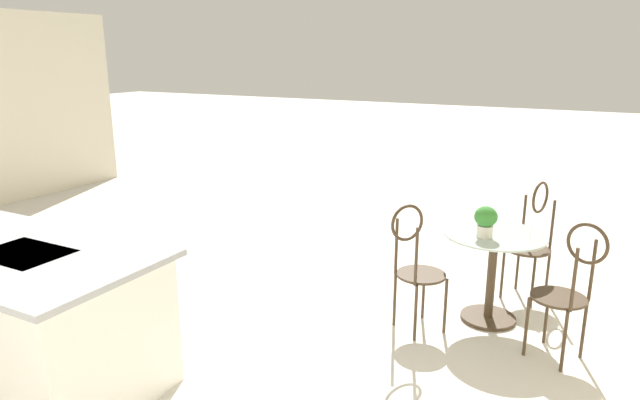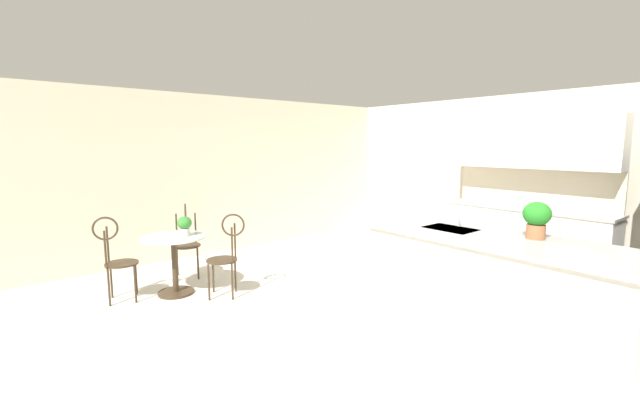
# 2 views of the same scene
# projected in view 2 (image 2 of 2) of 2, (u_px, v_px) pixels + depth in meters

# --- Properties ---
(ground_plane) EXTENTS (40.00, 40.00, 0.00)m
(ground_plane) POSITION_uv_depth(u_px,v_px,m) (420.00, 333.00, 4.10)
(ground_plane) COLOR beige
(wall_back) EXTENTS (9.00, 0.12, 2.70)m
(wall_back) POSITION_uv_depth(u_px,v_px,m) (570.00, 179.00, 6.24)
(wall_back) COLOR beige
(wall_back) RESTS_ON ground
(wall_left_window) EXTENTS (0.12, 7.80, 2.70)m
(wall_left_window) POSITION_uv_depth(u_px,v_px,m) (222.00, 175.00, 7.16)
(wall_left_window) COLOR beige
(wall_left_window) RESTS_ON ground
(kitchen_island) EXTENTS (2.80, 1.06, 0.92)m
(kitchen_island) POSITION_uv_depth(u_px,v_px,m) (494.00, 278.00, 4.35)
(kitchen_island) COLOR white
(kitchen_island) RESTS_ON ground
(back_counter_run) EXTENTS (2.44, 0.64, 1.52)m
(back_counter_run) POSITION_uv_depth(u_px,v_px,m) (526.00, 234.00, 6.37)
(back_counter_run) COLOR white
(back_counter_run) RESTS_ON ground
(upper_cabinet_run) EXTENTS (2.40, 0.36, 0.76)m
(upper_cabinet_run) POSITION_uv_depth(u_px,v_px,m) (531.00, 143.00, 6.16)
(upper_cabinet_run) COLOR white
(upper_cabinet_run) RESTS_ON back_counter_run
(bistro_table) EXTENTS (0.80, 0.80, 0.74)m
(bistro_table) POSITION_uv_depth(u_px,v_px,m) (174.00, 259.00, 5.13)
(bistro_table) COLOR #3D2D1E
(bistro_table) RESTS_ON ground
(chair_near_window) EXTENTS (0.53, 0.53, 1.04)m
(chair_near_window) POSITION_uv_depth(u_px,v_px,m) (226.00, 251.00, 5.04)
(chair_near_window) COLOR #3D2D1E
(chair_near_window) RESTS_ON ground
(chair_by_island) EXTENTS (0.52, 0.49, 1.04)m
(chair_by_island) POSITION_uv_depth(u_px,v_px,m) (186.00, 237.00, 5.81)
(chair_by_island) COLOR #3D2D1E
(chair_by_island) RESTS_ON ground
(chair_toward_desk) EXTENTS (0.48, 0.52, 1.04)m
(chair_toward_desk) POSITION_uv_depth(u_px,v_px,m) (116.00, 255.00, 4.87)
(chair_toward_desk) COLOR #3D2D1E
(chair_toward_desk) RESTS_ON ground
(sink_faucet) EXTENTS (0.02, 0.02, 0.22)m
(sink_faucet) POSITION_uv_depth(u_px,v_px,m) (459.00, 217.00, 4.80)
(sink_faucet) COLOR #B2B5BA
(sink_faucet) RESTS_ON kitchen_island
(potted_plant_on_table) EXTENTS (0.18, 0.18, 0.25)m
(potted_plant_on_table) POSITION_uv_depth(u_px,v_px,m) (185.00, 225.00, 5.11)
(potted_plant_on_table) COLOR beige
(potted_plant_on_table) RESTS_ON bistro_table
(potted_plant_counter_near) EXTENTS (0.27, 0.27, 0.38)m
(potted_plant_counter_near) POSITION_uv_depth(u_px,v_px,m) (537.00, 218.00, 4.16)
(potted_plant_counter_near) COLOR #9E603D
(potted_plant_counter_near) RESTS_ON kitchen_island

